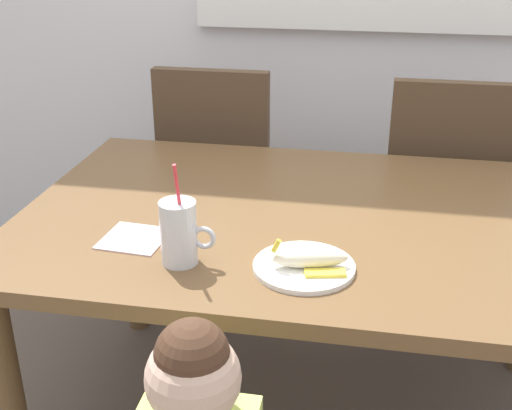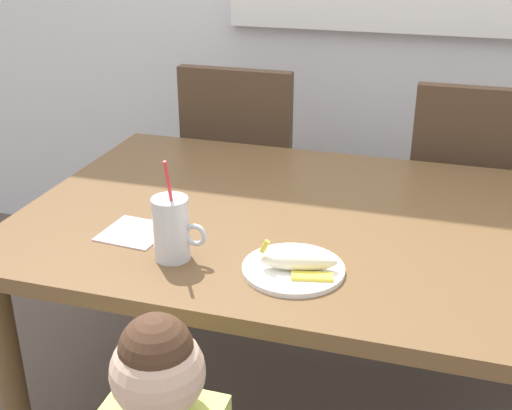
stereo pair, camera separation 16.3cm
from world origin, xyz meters
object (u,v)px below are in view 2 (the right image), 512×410
dining_chair_right (469,196)px  paper_napkin (134,232)px  dining_table (316,245)px  dining_chair_left (245,169)px  snack_plate (293,269)px  milk_cup (172,232)px  peeled_banana (300,262)px

dining_chair_right → paper_napkin: size_ratio=6.40×
dining_table → paper_napkin: size_ratio=10.37×
dining_chair_left → snack_plate: (0.44, -1.04, 0.19)m
milk_cup → peeled_banana: (0.30, 0.01, -0.04)m
dining_table → paper_napkin: paper_napkin is taller
dining_chair_right → dining_table: bearing=60.6°
milk_cup → snack_plate: 0.29m
dining_chair_right → dining_chair_left: bearing=-1.8°
peeled_banana → snack_plate: bearing=152.6°
snack_plate → peeled_banana: (0.02, -0.01, 0.03)m
milk_cup → peeled_banana: size_ratio=1.43×
peeled_banana → dining_table: bearing=94.2°
peeled_banana → dining_chair_right: bearing=69.5°
milk_cup → snack_plate: milk_cup is taller
dining_chair_right → paper_napkin: (-0.82, -0.94, 0.19)m
dining_chair_right → snack_plate: (-0.40, -1.01, 0.19)m
snack_plate → dining_chair_right: bearing=68.6°
dining_chair_left → milk_cup: size_ratio=3.83×
dining_chair_right → paper_napkin: 1.26m
paper_napkin → snack_plate: bearing=-9.4°
dining_chair_left → dining_chair_right: size_ratio=1.00×
milk_cup → paper_napkin: 0.18m
dining_chair_left → snack_plate: 1.14m
dining_table → milk_cup: bearing=-131.1°
snack_plate → dining_chair_left: bearing=113.1°
dining_table → dining_chair_left: 0.87m
dining_table → milk_cup: (-0.27, -0.31, 0.15)m
milk_cup → paper_napkin: milk_cup is taller
snack_plate → paper_napkin: snack_plate is taller
milk_cup → peeled_banana: bearing=2.2°
dining_chair_left → peeled_banana: size_ratio=5.47×
milk_cup → paper_napkin: bearing=148.2°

